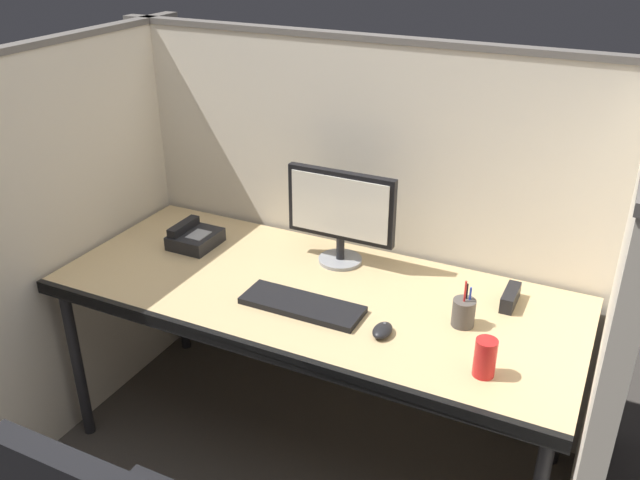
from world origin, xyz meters
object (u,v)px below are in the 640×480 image
(computer_mouse, at_px, (382,330))
(desk_phone, at_px, (194,238))
(keyboard_main, at_px, (302,305))
(red_stapler, at_px, (510,297))
(desk, at_px, (312,303))
(monitor_center, at_px, (341,211))
(soda_can, at_px, (485,358))
(pen_cup, at_px, (464,312))

(computer_mouse, xyz_separation_m, desk_phone, (-0.93, 0.27, 0.02))
(keyboard_main, xyz_separation_m, computer_mouse, (0.31, -0.03, 0.01))
(red_stapler, bearing_deg, desk, -161.14)
(monitor_center, xyz_separation_m, soda_can, (0.68, -0.46, -0.15))
(desk, distance_m, computer_mouse, 0.36)
(desk, relative_size, keyboard_main, 4.42)
(desk, distance_m, keyboard_main, 0.13)
(pen_cup, distance_m, red_stapler, 0.23)
(keyboard_main, relative_size, soda_can, 3.52)
(computer_mouse, height_order, pen_cup, pen_cup)
(computer_mouse, bearing_deg, desk_phone, 163.90)
(computer_mouse, distance_m, desk_phone, 0.97)
(red_stapler, bearing_deg, desk_phone, -175.36)
(desk, height_order, computer_mouse, computer_mouse)
(computer_mouse, height_order, desk_phone, desk_phone)
(monitor_center, height_order, keyboard_main, monitor_center)
(desk, xyz_separation_m, desk_phone, (-0.60, 0.12, 0.08))
(desk_phone, bearing_deg, computer_mouse, -16.10)
(computer_mouse, xyz_separation_m, pen_cup, (0.22, 0.17, 0.03))
(monitor_center, bearing_deg, soda_can, -34.23)
(desk, distance_m, red_stapler, 0.70)
(computer_mouse, relative_size, pen_cup, 0.57)
(monitor_center, relative_size, red_stapler, 2.87)
(soda_can, bearing_deg, desk, 162.76)
(red_stapler, bearing_deg, monitor_center, 177.60)
(keyboard_main, xyz_separation_m, soda_can, (0.65, -0.09, 0.05))
(desk, height_order, pen_cup, pen_cup)
(monitor_center, relative_size, keyboard_main, 1.00)
(soda_can, relative_size, red_stapler, 0.81)
(desk_phone, bearing_deg, pen_cup, -4.82)
(computer_mouse, xyz_separation_m, soda_can, (0.34, -0.06, 0.04))
(computer_mouse, bearing_deg, soda_can, -10.31)
(keyboard_main, bearing_deg, desk_phone, 159.09)
(monitor_center, xyz_separation_m, desk_phone, (-0.60, -0.13, -0.18))
(desk, bearing_deg, pen_cup, 2.71)
(desk_phone, bearing_deg, monitor_center, 12.32)
(monitor_center, bearing_deg, red_stapler, -2.40)
(keyboard_main, bearing_deg, soda_can, -8.21)
(monitor_center, relative_size, soda_can, 3.52)
(pen_cup, bearing_deg, monitor_center, 157.61)
(red_stapler, bearing_deg, soda_can, -88.24)
(computer_mouse, xyz_separation_m, red_stapler, (0.33, 0.37, 0.01))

